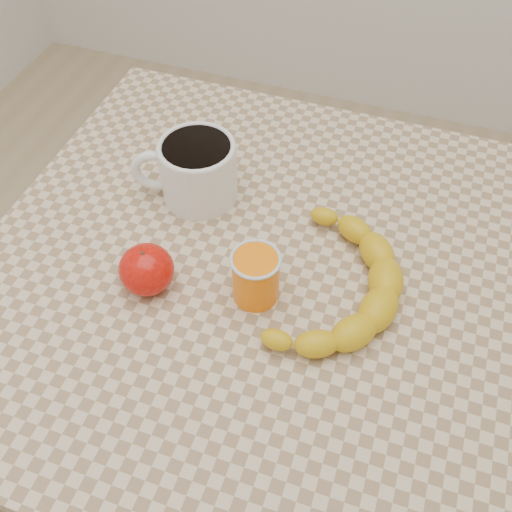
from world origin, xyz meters
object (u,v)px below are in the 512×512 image
(apple, at_px, (147,269))
(banana, at_px, (334,284))
(orange_juice_glass, at_px, (256,276))
(table, at_px, (256,299))
(coffee_mug, at_px, (196,168))

(apple, xyz_separation_m, banana, (0.24, 0.07, -0.01))
(orange_juice_glass, bearing_deg, banana, 18.93)
(apple, bearing_deg, banana, 15.35)
(table, xyz_separation_m, coffee_mug, (-0.13, 0.11, 0.14))
(apple, relative_size, banana, 0.28)
(coffee_mug, relative_size, apple, 1.86)
(orange_juice_glass, relative_size, banana, 0.23)
(orange_juice_glass, bearing_deg, apple, -167.19)
(table, relative_size, orange_juice_glass, 10.15)
(table, height_order, apple, apple)
(apple, distance_m, banana, 0.25)
(table, bearing_deg, coffee_mug, 141.31)
(orange_juice_glass, bearing_deg, coffee_mug, 133.88)
(coffee_mug, distance_m, banana, 0.28)
(table, height_order, banana, banana)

